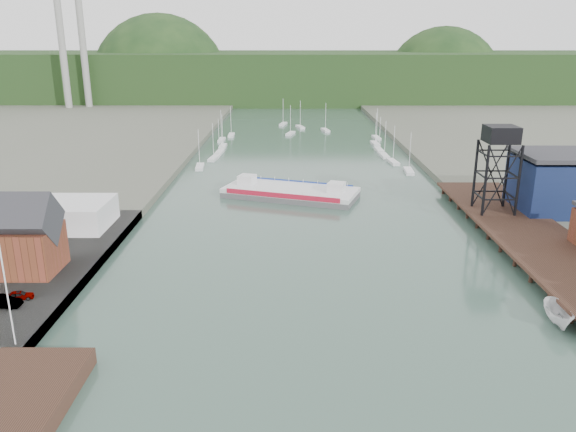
{
  "coord_description": "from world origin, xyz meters",
  "views": [
    {
      "loc": [
        -3.33,
        -43.5,
        33.02
      ],
      "look_at": [
        -3.66,
        48.6,
        4.0
      ],
      "focal_mm": 35.0,
      "sensor_mm": 36.0,
      "label": 1
    }
  ],
  "objects_px": {
    "car_west_a": "(19,295)",
    "motorboat": "(558,315)",
    "lift_tower": "(501,140)",
    "chain_ferry": "(290,192)",
    "harbor_building": "(13,241)"
  },
  "relations": [
    {
      "from": "harbor_building",
      "to": "lift_tower",
      "type": "xyz_separation_m",
      "value": [
        77.0,
        28.0,
        9.56
      ]
    },
    {
      "from": "lift_tower",
      "to": "chain_ferry",
      "type": "bearing_deg",
      "value": 155.81
    },
    {
      "from": "car_west_a",
      "to": "lift_tower",
      "type": "bearing_deg",
      "value": -76.11
    },
    {
      "from": "lift_tower",
      "to": "car_west_a",
      "type": "xyz_separation_m",
      "value": [
        -72.53,
        -37.09,
        -13.47
      ]
    },
    {
      "from": "harbor_building",
      "to": "motorboat",
      "type": "xyz_separation_m",
      "value": [
        71.09,
        -12.47,
        -4.8
      ]
    },
    {
      "from": "motorboat",
      "to": "car_west_a",
      "type": "xyz_separation_m",
      "value": [
        -66.61,
        3.38,
        0.9
      ]
    },
    {
      "from": "harbor_building",
      "to": "motorboat",
      "type": "height_order",
      "value": "harbor_building"
    },
    {
      "from": "chain_ferry",
      "to": "harbor_building",
      "type": "bearing_deg",
      "value": -111.64
    },
    {
      "from": "car_west_a",
      "to": "motorboat",
      "type": "bearing_deg",
      "value": -106.1
    },
    {
      "from": "lift_tower",
      "to": "car_west_a",
      "type": "bearing_deg",
      "value": -152.91
    },
    {
      "from": "harbor_building",
      "to": "chain_ferry",
      "type": "bearing_deg",
      "value": 49.34
    },
    {
      "from": "chain_ferry",
      "to": "car_west_a",
      "type": "xyz_separation_m",
      "value": [
        -34.32,
        -54.25,
        1.0
      ]
    },
    {
      "from": "lift_tower",
      "to": "motorboat",
      "type": "bearing_deg",
      "value": -98.31
    },
    {
      "from": "chain_ferry",
      "to": "motorboat",
      "type": "xyz_separation_m",
      "value": [
        32.29,
        -57.63,
        0.1
      ]
    },
    {
      "from": "lift_tower",
      "to": "chain_ferry",
      "type": "xyz_separation_m",
      "value": [
        -38.21,
        17.16,
        -14.46
      ]
    }
  ]
}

